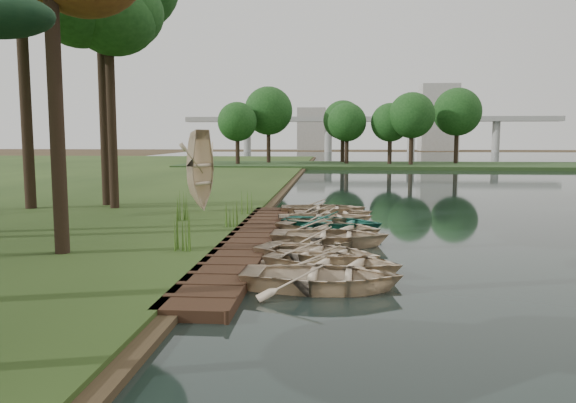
# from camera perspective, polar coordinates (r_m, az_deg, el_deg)

# --- Properties ---
(ground) EXTENTS (300.00, 300.00, 0.00)m
(ground) POSITION_cam_1_polar(r_m,az_deg,el_deg) (18.67, 0.94, -4.63)
(ground) COLOR #3D2F1D
(boardwalk) EXTENTS (1.60, 16.00, 0.30)m
(boardwalk) POSITION_cam_1_polar(r_m,az_deg,el_deg) (18.80, -3.94, -4.09)
(boardwalk) COLOR #331F13
(boardwalk) RESTS_ON ground
(peninsula) EXTENTS (50.00, 14.00, 0.45)m
(peninsula) POSITION_cam_1_polar(r_m,az_deg,el_deg) (68.70, 10.29, 3.60)
(peninsula) COLOR #263F1C
(peninsula) RESTS_ON ground
(far_trees) EXTENTS (45.60, 5.60, 8.80)m
(far_trees) POSITION_cam_1_polar(r_m,az_deg,el_deg) (68.43, 7.59, 8.83)
(far_trees) COLOR black
(far_trees) RESTS_ON peninsula
(bridge) EXTENTS (95.90, 4.00, 8.60)m
(bridge) POSITION_cam_1_polar(r_m,az_deg,el_deg) (138.77, 9.25, 7.88)
(bridge) COLOR #A5A5A0
(bridge) RESTS_ON ground
(building_a) EXTENTS (10.00, 8.00, 18.00)m
(building_a) POSITION_cam_1_polar(r_m,az_deg,el_deg) (160.97, 15.04, 8.23)
(building_a) COLOR #A5A5A0
(building_a) RESTS_ON ground
(building_b) EXTENTS (8.00, 8.00, 12.00)m
(building_b) POSITION_cam_1_polar(r_m,az_deg,el_deg) (163.41, 2.42, 7.37)
(building_b) COLOR #A5A5A0
(building_b) RESTS_ON ground
(rowboat_0) EXTENTS (3.96, 2.95, 0.79)m
(rowboat_0) POSITION_cam_1_polar(r_m,az_deg,el_deg) (13.29, 3.44, -7.27)
(rowboat_0) COLOR beige
(rowboat_0) RESTS_ON water
(rowboat_1) EXTENTS (4.40, 3.77, 0.77)m
(rowboat_1) POSITION_cam_1_polar(r_m,az_deg,el_deg) (14.86, 4.59, -5.84)
(rowboat_1) COLOR beige
(rowboat_1) RESTS_ON water
(rowboat_2) EXTENTS (4.43, 3.86, 0.77)m
(rowboat_2) POSITION_cam_1_polar(r_m,az_deg,el_deg) (15.98, 3.02, -4.95)
(rowboat_2) COLOR beige
(rowboat_2) RESTS_ON water
(rowboat_3) EXTENTS (3.61, 3.17, 0.62)m
(rowboat_3) POSITION_cam_1_polar(r_m,az_deg,el_deg) (17.81, 3.27, -4.00)
(rowboat_3) COLOR beige
(rowboat_3) RESTS_ON water
(rowboat_4) EXTENTS (3.98, 2.92, 0.80)m
(rowboat_4) POSITION_cam_1_polar(r_m,az_deg,el_deg) (18.61, 4.27, -3.26)
(rowboat_4) COLOR beige
(rowboat_4) RESTS_ON water
(rowboat_5) EXTENTS (4.73, 4.16, 0.81)m
(rowboat_5) POSITION_cam_1_polar(r_m,az_deg,el_deg) (20.29, 4.14, -2.43)
(rowboat_5) COLOR beige
(rowboat_5) RESTS_ON water
(rowboat_6) EXTENTS (4.54, 3.85, 0.80)m
(rowboat_6) POSITION_cam_1_polar(r_m,az_deg,el_deg) (21.48, 4.53, -1.95)
(rowboat_6) COLOR #2F8471
(rowboat_6) RESTS_ON water
(rowboat_7) EXTENTS (4.08, 3.10, 0.79)m
(rowboat_7) POSITION_cam_1_polar(r_m,az_deg,el_deg) (22.74, 3.81, -1.49)
(rowboat_7) COLOR beige
(rowboat_7) RESTS_ON water
(rowboat_8) EXTENTS (3.75, 2.93, 0.71)m
(rowboat_8) POSITION_cam_1_polar(r_m,az_deg,el_deg) (24.50, 4.64, -1.01)
(rowboat_8) COLOR beige
(rowboat_8) RESTS_ON water
(rowboat_9) EXTENTS (3.97, 2.89, 0.80)m
(rowboat_9) POSITION_cam_1_polar(r_m,az_deg,el_deg) (25.65, 3.61, -0.56)
(rowboat_9) COLOR beige
(rowboat_9) RESTS_ON water
(stored_rowboat) EXTENTS (4.34, 3.72, 0.76)m
(stored_rowboat) POSITION_cam_1_polar(r_m,az_deg,el_deg) (25.62, -8.72, -0.12)
(stored_rowboat) COLOR beige
(stored_rowboat) RESTS_ON bank
(tree_4) EXTENTS (4.30, 4.30, 10.72)m
(tree_4) POSITION_cam_1_polar(r_m,az_deg,el_deg) (28.09, -17.81, 17.47)
(tree_4) COLOR black
(tree_4) RESTS_ON bank
(reeds_0) EXTENTS (0.60, 0.60, 1.14)m
(reeds_0) POSITION_cam_1_polar(r_m,az_deg,el_deg) (16.85, -10.50, -2.95)
(reeds_0) COLOR #3F661E
(reeds_0) RESTS_ON bank
(reeds_1) EXTENTS (0.60, 0.60, 0.87)m
(reeds_1) POSITION_cam_1_polar(r_m,az_deg,el_deg) (21.06, -5.75, -1.35)
(reeds_1) COLOR #3F661E
(reeds_1) RESTS_ON bank
(reeds_2) EXTENTS (0.60, 0.60, 1.08)m
(reeds_2) POSITION_cam_1_polar(r_m,az_deg,el_deg) (22.75, -10.90, -0.58)
(reeds_2) COLOR #3F661E
(reeds_2) RESTS_ON bank
(reeds_3) EXTENTS (0.60, 0.60, 0.92)m
(reeds_3) POSITION_cam_1_polar(r_m,az_deg,el_deg) (24.57, -4.26, -0.15)
(reeds_3) COLOR #3F661E
(reeds_3) RESTS_ON bank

